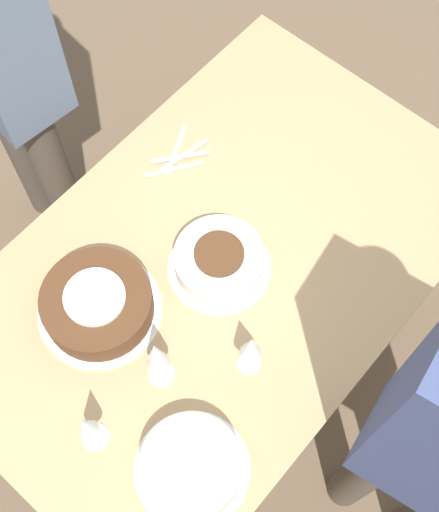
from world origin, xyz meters
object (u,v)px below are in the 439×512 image
Objects in this scene: wine_glass_near at (156,356)px; wine_glass_extra at (87,426)px; cake_back_decorated at (191,467)px; wine_glass_far at (251,347)px; cake_center_white at (219,261)px; cake_front_chocolate at (97,304)px.

wine_glass_near is 1.21× the size of wine_glass_extra.
wine_glass_far is (-0.28, -0.06, 0.10)m from cake_back_decorated.
cake_back_decorated is at bearing 33.99° from cake_center_white.
cake_center_white is at bearing -123.35° from wine_glass_far.
wine_glass_far is at bearing -167.31° from cake_back_decorated.
wine_glass_far is (-0.16, 0.15, -0.02)m from wine_glass_near.
wine_glass_far is 1.00× the size of wine_glass_extra.
wine_glass_near reaches higher than wine_glass_extra.
wine_glass_far reaches higher than cake_back_decorated.
wine_glass_far is at bearing 157.15° from wine_glass_extra.
cake_back_decorated is (0.14, 0.45, -0.00)m from cake_front_chocolate.
wine_glass_extra is (0.24, 0.22, 0.08)m from cake_front_chocolate.
cake_front_chocolate is (0.29, -0.15, 0.00)m from cake_center_white.
cake_center_white is 1.40× the size of wine_glass_extra.
wine_glass_near is at bearing -119.83° from cake_back_decorated.
wine_glass_extra is (0.10, -0.22, 0.09)m from cake_back_decorated.
wine_glass_near is (-0.12, -0.21, 0.12)m from cake_back_decorated.
cake_back_decorated is 0.31m from wine_glass_far.
cake_front_chocolate reaches higher than cake_back_decorated.
cake_front_chocolate is 1.63× the size of wine_glass_far.
wine_glass_near is 1.20× the size of wine_glass_far.
cake_center_white is 0.85× the size of cake_front_chocolate.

